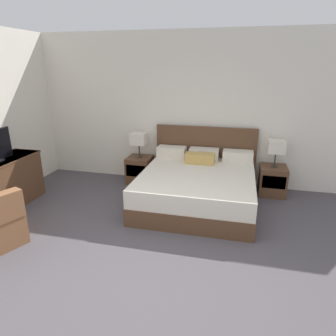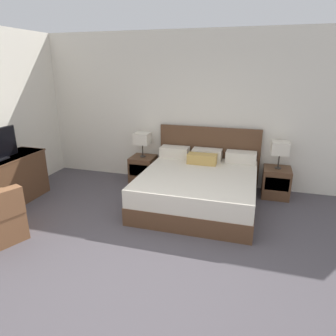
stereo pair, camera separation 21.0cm
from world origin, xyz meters
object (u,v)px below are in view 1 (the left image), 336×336
nightstand_left (140,170)px  table_lamp_right (276,147)px  nightstand_right (272,180)px  table_lamp_left (139,139)px  dresser (4,183)px  bed (198,186)px

nightstand_left → table_lamp_right: 2.60m
nightstand_right → table_lamp_left: 2.60m
dresser → table_lamp_left: bearing=41.6°
nightstand_right → table_lamp_left: table_lamp_left is taller
dresser → nightstand_right: bearing=20.2°
bed → nightstand_left: size_ratio=3.84×
nightstand_left → dresser: bearing=-138.4°
nightstand_left → table_lamp_left: (0.00, 0.00, 0.63)m
nightstand_right → table_lamp_right: size_ratio=1.10×
bed → nightstand_right: size_ratio=3.84×
nightstand_right → table_lamp_right: 0.63m
table_lamp_right → dresser: size_ratio=0.35×
nightstand_right → nightstand_left: bearing=180.0°
bed → nightstand_left: bearing=151.5°
table_lamp_right → bed: bearing=-151.5°
nightstand_left → dresser: dresser is taller
bed → table_lamp_left: size_ratio=4.23×
nightstand_right → table_lamp_right: (0.00, 0.00, 0.63)m
nightstand_right → table_lamp_left: size_ratio=1.10×
dresser → bed: bearing=16.5°
bed → table_lamp_right: size_ratio=4.23×
bed → table_lamp_left: bearing=151.4°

